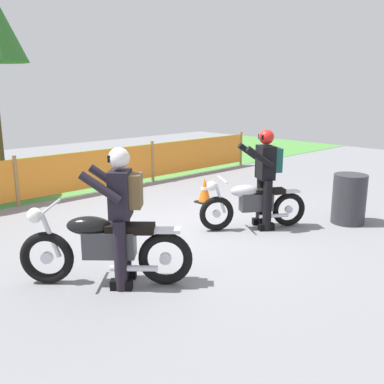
# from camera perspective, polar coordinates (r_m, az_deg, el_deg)

# --- Properties ---
(ground) EXTENTS (24.00, 24.00, 0.02)m
(ground) POSITION_cam_1_polar(r_m,az_deg,el_deg) (7.63, 0.43, -4.45)
(ground) COLOR gray
(grass_verge) EXTENTS (24.00, 6.13, 0.01)m
(grass_verge) POSITION_cam_1_polar(r_m,az_deg,el_deg) (12.91, -19.91, 2.28)
(grass_verge) COLOR #4C8C3D
(grass_verge) RESTS_ON ground
(barrier_fence) EXTENTS (10.57, 0.08, 1.05)m
(barrier_fence) POSITION_cam_1_polar(r_m,az_deg,el_deg) (10.12, -13.01, 2.92)
(barrier_fence) COLOR #997547
(barrier_fence) RESTS_ON ground
(motorcycle_lead) EXTENTS (1.65, 1.09, 0.89)m
(motorcycle_lead) POSITION_cam_1_polar(r_m,az_deg,el_deg) (7.41, 8.04, -1.55)
(motorcycle_lead) COLOR black
(motorcycle_lead) RESTS_ON ground
(motorcycle_trailing) EXTENTS (1.58, 1.57, 1.00)m
(motorcycle_trailing) POSITION_cam_1_polar(r_m,az_deg,el_deg) (5.36, -11.51, -7.05)
(motorcycle_trailing) COLOR black
(motorcycle_trailing) RESTS_ON ground
(rider_lead) EXTENTS (0.79, 0.71, 1.69)m
(rider_lead) POSITION_cam_1_polar(r_m,az_deg,el_deg) (7.37, 9.68, 2.44)
(rider_lead) COLOR black
(rider_lead) RESTS_ON ground
(rider_trailing) EXTENTS (0.77, 0.76, 1.69)m
(rider_trailing) POSITION_cam_1_polar(r_m,az_deg,el_deg) (5.18, -9.27, -2.27)
(rider_trailing) COLOR black
(rider_trailing) RESTS_ON ground
(traffic_cone) EXTENTS (0.32, 0.32, 0.53)m
(traffic_cone) POSITION_cam_1_polar(r_m,az_deg,el_deg) (9.05, 1.68, 0.21)
(traffic_cone) COLOR black
(traffic_cone) RESTS_ON ground
(spare_drum) EXTENTS (0.58, 0.58, 0.88)m
(spare_drum) POSITION_cam_1_polar(r_m,az_deg,el_deg) (8.13, 20.03, -0.86)
(spare_drum) COLOR #2D2D33
(spare_drum) RESTS_ON ground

